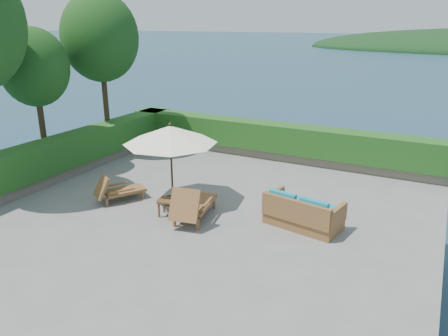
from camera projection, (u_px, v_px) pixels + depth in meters
The scene contains 14 objects.
ground at pixel (201, 213), 11.93m from camera, with size 12.00×12.00×0.00m, color gray.
foundation at pixel (202, 262), 12.43m from camera, with size 12.00×12.00×3.00m, color #5F574C.
ocean at pixel (203, 305), 12.89m from camera, with size 600.00×600.00×0.00m, color #193C4E.
planter_wall_far at pixel (275, 154), 16.59m from camera, with size 12.00×0.60×0.36m, color #746D5C.
planter_wall_left at pixel (53, 175), 14.30m from camera, with size 0.60×12.00×0.36m, color #746D5C.
hedge_far at pixel (275, 137), 16.37m from camera, with size 12.40×0.90×1.00m, color #1E4212.
hedge_left at pixel (51, 156), 14.09m from camera, with size 0.90×12.40×1.00m, color #1E4212.
tree_mid at pixel (34, 68), 13.99m from camera, with size 2.20×2.20×4.83m.
tree_far at pixel (100, 38), 15.82m from camera, with size 2.80×2.80×6.03m.
patio_umbrella at pixel (170, 135), 12.02m from camera, with size 3.08×3.08×2.35m.
lounge_left at pixel (117, 190), 12.62m from camera, with size 1.24×1.52×0.82m.
lounge_right at pixel (193, 204), 11.37m from camera, with size 1.08×1.92×1.04m.
side_table at pixel (167, 202), 11.65m from camera, with size 0.52×0.52×0.46m.
wicker_loveseat at pixel (302, 214), 11.00m from camera, with size 2.04×1.30×0.93m.
Camera 1 is at (5.56, -9.41, 4.98)m, focal length 35.00 mm.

